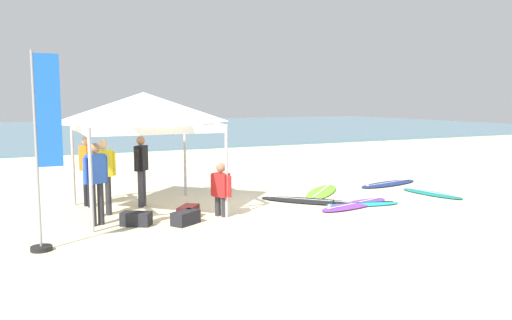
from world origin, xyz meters
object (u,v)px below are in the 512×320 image
Objects in this scene: surfboard_lime at (322,192)px; gear_bag_near_tent at (188,212)px; person_black at (141,166)px; gear_bag_on_sand at (136,219)px; person_yellow at (103,172)px; person_orange at (87,166)px; surfboard_navy at (388,184)px; surfboard_cyan at (362,204)px; person_red at (221,187)px; gear_bag_by_pole at (186,218)px; person_blue at (96,178)px; banner_flag at (44,160)px; surfboard_purple at (355,204)px; canopy_tent at (144,108)px; surfboard_black at (309,201)px; surfboard_teal at (431,193)px.

surfboard_lime is 4.47m from gear_bag_near_tent.
person_black reaches higher than gear_bag_on_sand.
person_black is (0.99, 0.59, 0.00)m from person_yellow.
person_orange is (-6.06, 1.02, 0.95)m from surfboard_lime.
surfboard_cyan is at bearing -141.56° from surfboard_navy.
person_red is 1.13m from gear_bag_by_pole.
person_blue is 0.50× the size of banner_flag.
person_yellow reaches higher than surfboard_purple.
gear_bag_by_pole reaches higher than surfboard_purple.
surfboard_navy is 4.05× the size of gear_bag_on_sand.
person_black is (-4.66, 2.25, 0.95)m from surfboard_purple.
person_orange and person_blue have the same top height.
canopy_tent reaches higher than surfboard_lime.
banner_flag is at bearing -126.70° from person_blue.
canopy_tent is 1.69m from person_yellow.
canopy_tent is 1.50m from person_black.
person_black is (1.28, 1.44, 0.00)m from person_blue.
surfboard_purple is at bearing 175.51° from surfboard_cyan.
surfboard_navy is at bearing 5.36° from surfboard_lime.
surfboard_lime is at bearing 18.27° from banner_flag.
surfboard_cyan is at bearing -7.01° from person_red.
surfboard_purple is at bearing 4.83° from banner_flag.
person_orange is at bearing 119.54° from gear_bag_by_pole.
person_black reaches higher than gear_bag_near_tent.
gear_bag_near_tent is (0.63, -1.16, -2.25)m from canopy_tent.
surfboard_navy is at bearing 2.50° from person_yellow.
gear_bag_by_pole is at bearing -166.88° from surfboard_black.
surfboard_navy is at bearing 35.91° from surfboard_purple.
canopy_tent reaches higher than surfboard_cyan.
surfboard_lime is 2.59m from surfboard_navy.
canopy_tent reaches higher than person_blue.
gear_bag_near_tent and gear_bag_on_sand have the same top height.
surfboard_cyan is at bearing -7.64° from person_blue.
surfboard_lime is 1.28× the size of person_orange.
surfboard_teal is 0.80× the size of surfboard_navy.
person_red is (2.60, -0.39, -0.33)m from person_blue.
surfboard_teal is at bearing -3.62° from person_blue.
surfboard_lime is 3.65× the size of gear_bag_near_tent.
surfboard_cyan is 3.20× the size of gear_bag_by_pole.
person_red is (-3.56, 0.44, 0.62)m from surfboard_cyan.
surfboard_black is 3.91× the size of gear_bag_near_tent.
person_black reaches higher than gear_bag_by_pole.
person_blue and person_black have the same top height.
canopy_tent is 5.45m from surfboard_lime.
person_orange is 2.85× the size of gear_bag_by_pole.
banner_flag is 5.67× the size of gear_bag_on_sand.
person_orange is 3.47m from person_red.
surfboard_navy is (2.58, 2.05, -0.00)m from surfboard_cyan.
person_yellow is 1.55m from gear_bag_on_sand.
surfboard_navy is 0.71× the size of banner_flag.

